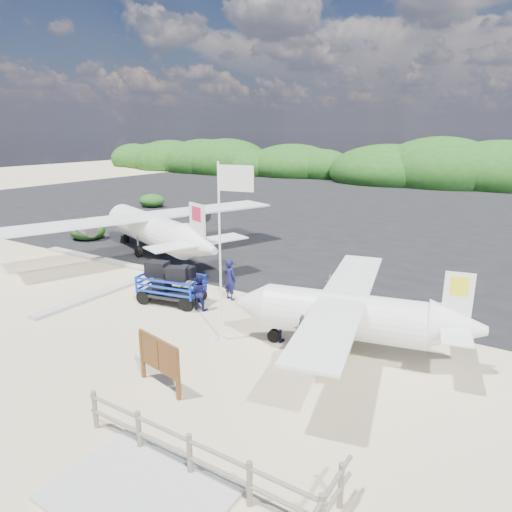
{
  "coord_description": "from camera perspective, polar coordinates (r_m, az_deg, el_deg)",
  "views": [
    {
      "loc": [
        11.51,
        -11.08,
        7.06
      ],
      "look_at": [
        1.9,
        4.04,
        2.11
      ],
      "focal_mm": 32.0,
      "sensor_mm": 36.0,
      "label": 1
    }
  ],
  "objects": [
    {
      "name": "flagpole",
      "position": [
        16.22,
        -4.29,
        -10.42
      ],
      "size": [
        1.29,
        0.7,
        6.13
      ],
      "primitive_type": null,
      "rotation": [
        0.0,
        0.0,
        0.16
      ],
      "color": "white",
      "rests_on": "ground"
    },
    {
      "name": "fence",
      "position": [
        10.82,
        -8.17,
        -25.47
      ],
      "size": [
        6.4,
        2.0,
        1.1
      ],
      "primitive_type": null,
      "color": "#B2B2B2",
      "rests_on": "ground"
    },
    {
      "name": "baggage_cart",
      "position": [
        19.76,
        -10.42,
        -5.77
      ],
      "size": [
        3.13,
        2.15,
        1.43
      ],
      "primitive_type": null,
      "rotation": [
        0.0,
        0.0,
        0.19
      ],
      "color": "#0D35CC",
      "rests_on": "ground"
    },
    {
      "name": "lagoon",
      "position": [
        25.07,
        -24.93,
        -2.4
      ],
      "size": [
        9.0,
        7.0,
        0.4
      ],
      "primitive_type": null,
      "color": "#B2B2B2",
      "rests_on": "ground"
    },
    {
      "name": "asphalt_apron",
      "position": [
        43.24,
        16.64,
        5.4
      ],
      "size": [
        90.0,
        50.0,
        0.04
      ],
      "primitive_type": null,
      "color": "#B2B2B2",
      "rests_on": "ground"
    },
    {
      "name": "signboard",
      "position": [
        13.75,
        -11.82,
        -15.82
      ],
      "size": [
        1.91,
        0.54,
        1.58
      ],
      "primitive_type": null,
      "rotation": [
        0.0,
        0.0,
        -0.19
      ],
      "color": "brown",
      "rests_on": "ground"
    },
    {
      "name": "crew_a",
      "position": [
        19.56,
        -3.27,
        -2.95
      ],
      "size": [
        0.75,
        0.59,
        1.8
      ],
      "primitive_type": "imported",
      "rotation": [
        0.0,
        0.0,
        2.87
      ],
      "color": "#131449",
      "rests_on": "ground"
    },
    {
      "name": "vegetation_band",
      "position": [
        67.44,
        22.68,
        8.25
      ],
      "size": [
        124.0,
        8.0,
        4.4
      ],
      "primitive_type": null,
      "color": "#B2B2B2",
      "rests_on": "ground"
    },
    {
      "name": "ground",
      "position": [
        17.46,
        -12.62,
        -8.81
      ],
      "size": [
        160.0,
        160.0,
        0.0
      ],
      "primitive_type": "plane",
      "color": "beige"
    },
    {
      "name": "crew_b",
      "position": [
        18.62,
        -7.11,
        -4.5
      ],
      "size": [
        0.83,
        0.71,
        1.5
      ],
      "primitive_type": "imported",
      "rotation": [
        0.0,
        0.0,
        3.36
      ],
      "color": "#131449",
      "rests_on": "ground"
    },
    {
      "name": "crew_c",
      "position": [
        15.77,
        2.9,
        -8.15
      ],
      "size": [
        0.93,
        0.5,
        1.51
      ],
      "primitive_type": "imported",
      "rotation": [
        0.0,
        0.0,
        2.99
      ],
      "color": "#131449",
      "rests_on": "ground"
    },
    {
      "name": "walkway_pad",
      "position": [
        10.57,
        -14.44,
        -27.05
      ],
      "size": [
        3.5,
        2.5,
        0.1
      ],
      "primitive_type": null,
      "color": "#B2B2B2",
      "rests_on": "ground"
    },
    {
      "name": "aircraft_small",
      "position": [
        45.88,
        10.38,
        6.34
      ],
      "size": [
        9.83,
        9.83,
        2.97
      ],
      "primitive_type": null,
      "rotation": [
        0.0,
        0.0,
        3.36
      ],
      "color": "#B2B2B2",
      "rests_on": "ground"
    }
  ]
}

